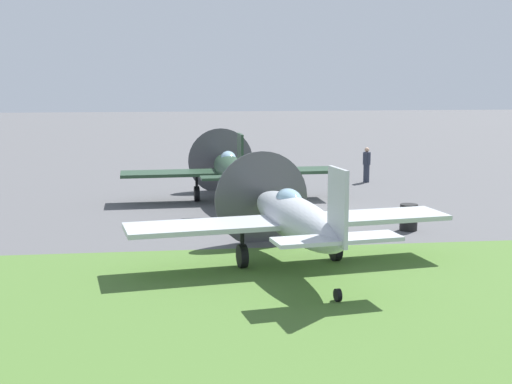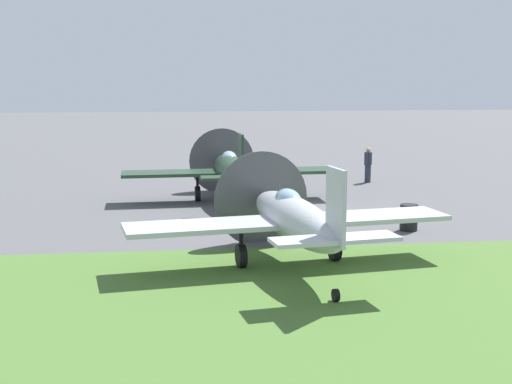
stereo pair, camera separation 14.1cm
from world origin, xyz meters
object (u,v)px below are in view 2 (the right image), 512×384
at_px(airplane_lead, 230,170).
at_px(fuel_drum, 409,217).
at_px(airplane_wingman, 293,218).
at_px(ground_crew_chief, 368,164).

distance_m(airplane_lead, fuel_drum, 8.50).
relative_size(airplane_wingman, ground_crew_chief, 5.34).
bearing_deg(airplane_wingman, airplane_lead, 85.72).
xyz_separation_m(airplane_lead, ground_crew_chief, (7.21, 4.65, -0.44)).
height_order(airplane_lead, fuel_drum, airplane_lead).
relative_size(airplane_lead, ground_crew_chief, 5.22).
bearing_deg(airplane_lead, fuel_drum, -51.61).
bearing_deg(ground_crew_chief, airplane_lead, 152.01).
height_order(airplane_lead, airplane_wingman, airplane_wingman).
xyz_separation_m(airplane_lead, fuel_drum, (5.54, -6.38, -0.90)).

